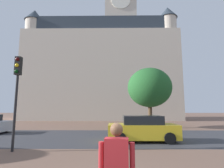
% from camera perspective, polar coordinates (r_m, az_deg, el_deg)
% --- Properties ---
extents(ground_plane, '(120.00, 120.00, 0.00)m').
position_cam_1_polar(ground_plane, '(13.20, -0.39, -16.39)').
color(ground_plane, brown).
extents(street_asphalt_strip, '(120.00, 7.26, 0.00)m').
position_cam_1_polar(street_asphalt_strip, '(12.68, -0.44, -16.74)').
color(street_asphalt_strip, '#38383D').
rests_on(street_asphalt_strip, ground_plane).
extents(landmark_building, '(26.31, 10.95, 29.67)m').
position_cam_1_polar(landmark_building, '(33.26, -2.34, 5.27)').
color(landmark_building, beige).
rests_on(landmark_building, ground_plane).
extents(car_yellow, '(4.12, 1.96, 1.52)m').
position_cam_1_polar(car_yellow, '(11.13, 9.84, -14.11)').
color(car_yellow, gold).
rests_on(car_yellow, ground_plane).
extents(traffic_light_pole, '(0.28, 0.34, 4.47)m').
position_cam_1_polar(traffic_light_pole, '(9.61, -28.41, 0.05)').
color(traffic_light_pole, black).
rests_on(traffic_light_pole, ground_plane).
extents(tree_curb_far, '(4.47, 4.47, 6.08)m').
position_cam_1_polar(tree_curb_far, '(18.46, 12.02, -1.13)').
color(tree_curb_far, '#4C3823').
rests_on(tree_curb_far, ground_plane).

